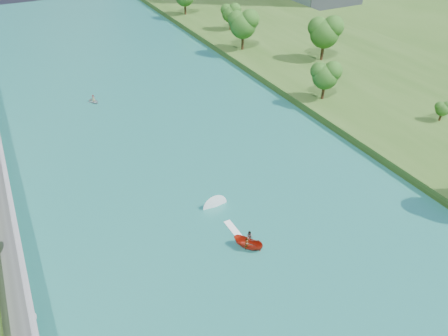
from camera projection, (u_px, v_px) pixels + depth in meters
ground at (250, 250)px, 52.74m from camera, size 260.00×260.00×0.00m
river_water at (185, 167)px, 67.36m from camera, size 55.00×240.00×0.10m
berm_east at (416, 99)px, 85.86m from camera, size 44.00×240.00×1.50m
riprap_bank at (1, 210)px, 56.07m from camera, size 4.62×236.00×4.17m
trees_east at (308, 54)px, 90.15m from camera, size 19.72×138.57×11.73m
motorboat at (241, 234)px, 53.93m from camera, size 3.60×18.72×1.98m
raft at (94, 101)px, 85.92m from camera, size 2.63×3.04×1.57m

